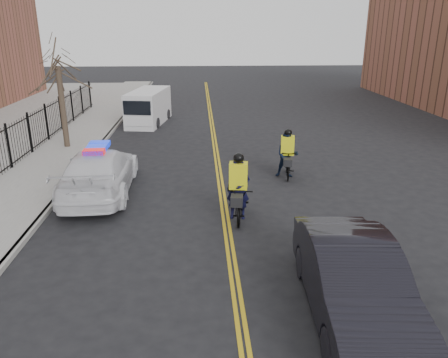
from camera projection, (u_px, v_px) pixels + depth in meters
name	position (u px, v px, depth m)	size (l,w,h in m)	color
ground	(228.00, 231.00, 13.43)	(120.00, 120.00, 0.00)	black
center_line_left	(215.00, 157.00, 20.96)	(0.10, 60.00, 0.01)	gold
center_line_right	(218.00, 157.00, 20.97)	(0.10, 60.00, 0.01)	gold
sidewalk	(58.00, 159.00, 20.54)	(3.00, 60.00, 0.15)	gray
curb	(90.00, 158.00, 20.62)	(0.20, 60.00, 0.15)	gray
iron_fence	(22.00, 140.00, 20.15)	(0.12, 28.00, 2.00)	black
street_tree	(59.00, 79.00, 21.27)	(3.20, 3.20, 4.80)	#342A1F
police_cruiser	(99.00, 172.00, 16.21)	(2.54, 5.90, 1.85)	white
dark_sedan	(354.00, 282.00, 9.22)	(1.81, 5.19, 1.71)	black
cargo_van	(148.00, 108.00, 28.02)	(2.60, 5.26, 2.11)	silver
cyclist_near	(238.00, 196.00, 14.13)	(1.10, 2.34, 2.21)	black
cyclist_far	(287.00, 158.00, 18.05)	(1.01, 2.08, 2.04)	black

